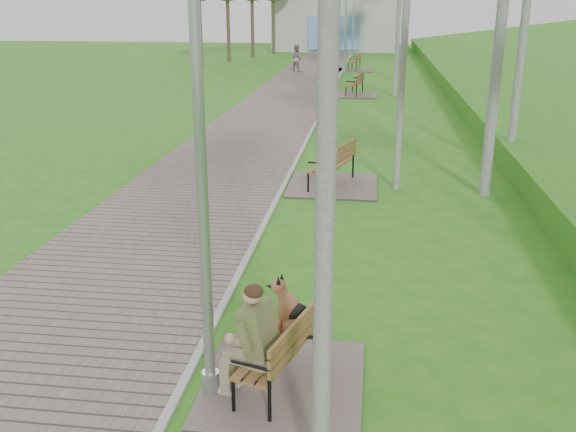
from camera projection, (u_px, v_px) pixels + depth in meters
The scene contains 13 objects.
walkway at pixel (283, 102), 26.11m from camera, with size 3.50×67.00×0.04m, color #685854.
kerb at pixel (326, 103), 25.89m from camera, with size 0.10×67.00×0.05m, color #999993.
building_north at pixel (335, 25), 53.15m from camera, with size 10.00×5.20×4.00m.
bench_main at pixel (274, 352), 6.76m from camera, with size 1.70×1.89×1.49m.
bench_second at pixel (332, 176), 14.26m from camera, with size 1.95×2.17×1.20m.
bench_third at pixel (354, 90), 28.00m from camera, with size 1.92×2.13×1.18m.
bench_far at pixel (354, 66), 38.09m from camera, with size 2.02×2.25×1.24m.
lamp_post_near at pixel (202, 192), 6.04m from camera, with size 0.18×0.18×4.75m.
lamp_post_second at pixel (331, 46), 23.71m from camera, with size 0.19×0.19×5.01m.
lamp_post_third at pixel (346, 25), 35.41m from camera, with size 0.22×0.22×5.74m.
lamp_post_far at pixel (353, 26), 46.85m from camera, with size 0.18×0.18×4.68m.
pedestrian_near at pixel (326, 43), 48.85m from camera, with size 0.62×0.41×1.70m, color silver.
pedestrian_far at pixel (296, 59), 36.84m from camera, with size 0.76×0.59×1.57m, color gray.
Camera 1 is at (1.90, -4.48, 3.93)m, focal length 40.00 mm.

